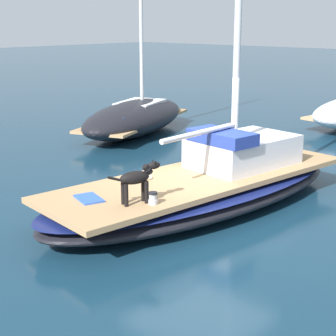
% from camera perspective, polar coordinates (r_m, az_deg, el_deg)
% --- Properties ---
extents(ground_plane, '(120.00, 120.00, 0.00)m').
position_cam_1_polar(ground_plane, '(10.78, 3.54, -4.13)').
color(ground_plane, '#143347').
extents(sailboat_main, '(3.45, 7.51, 0.66)m').
position_cam_1_polar(sailboat_main, '(10.68, 3.57, -2.43)').
color(sailboat_main, black).
rests_on(sailboat_main, ground).
extents(mast_main, '(0.14, 2.27, 7.14)m').
position_cam_1_polar(mast_main, '(10.70, 6.99, 16.74)').
color(mast_main, silver).
rests_on(mast_main, sailboat_main).
extents(cabin_house, '(1.68, 2.39, 0.84)m').
position_cam_1_polar(cabin_house, '(11.27, 7.74, 1.95)').
color(cabin_house, silver).
rests_on(cabin_house, sailboat_main).
extents(dog_black, '(0.42, 0.90, 0.70)m').
position_cam_1_polar(dog_black, '(8.85, -3.27, -1.14)').
color(dog_black, black).
rests_on(dog_black, sailboat_main).
extents(deck_winch, '(0.16, 0.16, 0.21)m').
position_cam_1_polar(deck_winch, '(8.88, -1.60, -3.25)').
color(deck_winch, '#B7B7BC').
rests_on(deck_winch, sailboat_main).
extents(coiled_rope, '(0.32, 0.32, 0.04)m').
position_cam_1_polar(coiled_rope, '(10.35, -2.53, -0.98)').
color(coiled_rope, beige).
rests_on(coiled_rope, sailboat_main).
extents(deck_towel, '(0.65, 0.52, 0.03)m').
position_cam_1_polar(deck_towel, '(9.25, -8.37, -3.20)').
color(deck_towel, blue).
rests_on(deck_towel, sailboat_main).
extents(moored_boat_port_side, '(3.88, 6.03, 7.67)m').
position_cam_1_polar(moored_boat_port_side, '(17.62, -3.54, 5.45)').
color(moored_boat_port_side, black).
rests_on(moored_boat_port_side, ground).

